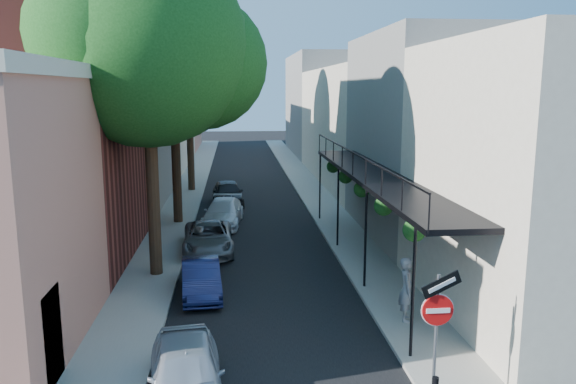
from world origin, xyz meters
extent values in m
cube|color=black|center=(0.00, 30.00, 0.01)|extent=(6.00, 64.00, 0.01)
cube|color=gray|center=(-4.00, 30.00, 0.06)|extent=(2.00, 64.00, 0.12)
cube|color=gray|center=(4.00, 30.00, 0.06)|extent=(2.00, 64.00, 0.12)
cube|color=beige|center=(-5.05, 2.50, 1.20)|extent=(0.10, 1.20, 2.20)
cube|color=maroon|center=(-10.00, 14.00, 6.00)|extent=(10.00, 12.00, 12.00)
cube|color=gray|center=(-5.02, 14.00, 8.00)|extent=(0.06, 7.00, 4.00)
cube|color=gray|center=(-9.00, 26.00, 4.50)|extent=(8.00, 12.00, 9.00)
cube|color=beige|center=(-9.00, 40.00, 5.00)|extent=(8.00, 16.00, 10.00)
cube|color=tan|center=(-9.00, 54.00, 4.00)|extent=(8.00, 12.00, 8.00)
cube|color=gray|center=(9.00, 15.00, 4.50)|extent=(8.00, 10.00, 9.00)
cube|color=beige|center=(9.00, 30.00, 4.00)|extent=(8.00, 20.00, 8.00)
cube|color=gray|center=(9.00, 48.00, 5.00)|extent=(8.00, 16.00, 10.00)
cube|color=black|center=(4.20, 10.00, 3.50)|extent=(2.00, 16.00, 0.15)
cube|color=black|center=(3.25, 10.00, 4.38)|extent=(0.05, 16.00, 0.05)
cylinder|color=black|center=(3.30, 3.00, 1.81)|extent=(0.08, 0.08, 3.40)
cylinder|color=black|center=(3.30, 18.00, 1.81)|extent=(0.08, 0.08, 3.40)
sphere|color=#134112|center=(3.60, 4.00, 3.05)|extent=(0.60, 0.60, 0.60)
sphere|color=#134112|center=(3.60, 10.00, 3.05)|extent=(0.60, 0.60, 0.60)
sphere|color=#134112|center=(3.60, 16.00, 3.05)|extent=(0.60, 0.60, 0.60)
cylinder|color=#595B60|center=(3.15, 1.00, 1.45)|extent=(0.07, 0.07, 2.90)
cylinder|color=red|center=(3.15, 0.96, 2.15)|extent=(0.66, 0.04, 0.66)
cube|color=white|center=(3.15, 0.93, 2.15)|extent=(0.50, 0.02, 0.10)
cylinder|color=white|center=(3.15, 0.98, 2.15)|extent=(0.70, 0.02, 0.70)
cube|color=black|center=(3.20, 0.95, 2.70)|extent=(0.89, 0.15, 0.58)
cube|color=white|center=(3.20, 0.92, 2.70)|extent=(0.60, 0.10, 0.31)
cylinder|color=black|center=(-3.80, 10.00, 3.50)|extent=(0.44, 0.44, 7.00)
sphere|color=#134112|center=(-3.80, 10.00, 8.02)|extent=(6.80, 6.80, 6.80)
sphere|color=#134112|center=(-2.10, 11.02, 7.52)|extent=(4.76, 4.76, 4.76)
cylinder|color=black|center=(-3.80, 18.00, 3.15)|extent=(0.44, 0.44, 6.30)
sphere|color=#134112|center=(-3.80, 18.00, 7.20)|extent=(6.00, 6.00, 6.00)
sphere|color=#134112|center=(-2.30, 18.90, 6.70)|extent=(4.20, 4.20, 4.20)
cylinder|color=black|center=(-3.80, 27.00, 3.67)|extent=(0.44, 0.44, 7.35)
sphere|color=#134112|center=(-3.80, 27.00, 8.40)|extent=(7.00, 7.00, 7.00)
sphere|color=#134112|center=(-2.05, 28.05, 7.90)|extent=(4.90, 4.90, 4.90)
imported|color=#9EA4AF|center=(-2.04, 1.61, 0.66)|extent=(2.00, 4.04, 1.33)
imported|color=#161B45|center=(-2.10, 8.00, 0.57)|extent=(1.51, 3.54, 1.13)
imported|color=slate|center=(-2.09, 12.88, 0.60)|extent=(2.20, 4.42, 1.20)
imported|color=silver|center=(-1.57, 17.50, 0.63)|extent=(2.19, 4.47, 1.25)
imported|color=black|center=(-1.40, 22.39, 0.70)|extent=(1.97, 4.23, 1.40)
imported|color=gray|center=(3.84, 5.15, 1.04)|extent=(0.60, 0.76, 1.85)
camera|label=1|loc=(-0.93, -9.55, 6.61)|focal=35.00mm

